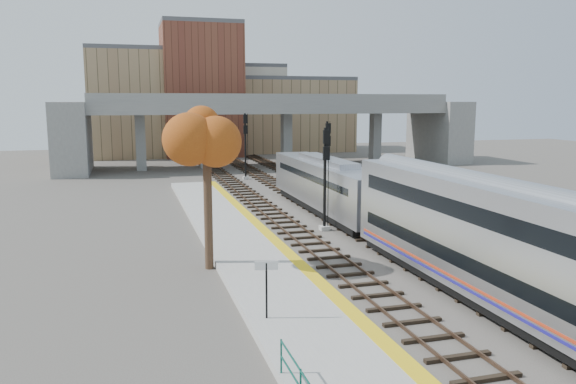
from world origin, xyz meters
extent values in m
plane|color=#47423D|center=(0.00, 0.00, 0.00)|extent=(160.00, 160.00, 0.00)
cube|color=#9E9E99|center=(-7.25, 0.00, 0.17)|extent=(4.50, 60.00, 0.35)
cube|color=yellow|center=(-5.35, 0.00, 0.35)|extent=(0.70, 60.00, 0.01)
cube|color=black|center=(-3.20, 12.50, 0.07)|extent=(2.50, 95.00, 0.14)
cube|color=brown|center=(-3.92, 12.50, 0.18)|extent=(0.07, 95.00, 0.14)
cube|color=brown|center=(-2.48, 12.50, 0.18)|extent=(0.07, 95.00, 0.14)
cube|color=black|center=(1.00, 12.50, 0.07)|extent=(2.50, 95.00, 0.14)
cube|color=brown|center=(0.28, 12.50, 0.18)|extent=(0.07, 95.00, 0.14)
cube|color=brown|center=(1.72, 12.50, 0.18)|extent=(0.07, 95.00, 0.14)
cube|color=black|center=(5.00, 12.50, 0.07)|extent=(2.50, 95.00, 0.14)
cube|color=brown|center=(4.28, 12.50, 0.18)|extent=(0.07, 95.00, 0.14)
cube|color=brown|center=(5.72, 12.50, 0.18)|extent=(0.07, 95.00, 0.14)
cube|color=slate|center=(5.00, 45.00, 7.75)|extent=(46.00, 10.00, 1.50)
cube|color=slate|center=(5.00, 40.20, 9.00)|extent=(46.00, 0.20, 1.00)
cube|color=slate|center=(5.00, 49.80, 9.00)|extent=(46.00, 0.20, 1.00)
cube|color=slate|center=(-12.00, 45.00, 3.50)|extent=(1.20, 1.60, 7.00)
cube|color=slate|center=(-4.00, 45.00, 3.50)|extent=(1.20, 1.60, 7.00)
cube|color=slate|center=(7.00, 45.00, 3.50)|extent=(1.20, 1.60, 7.00)
cube|color=slate|center=(20.00, 45.00, 3.50)|extent=(1.20, 1.60, 7.00)
cube|color=slate|center=(-20.00, 45.00, 4.25)|extent=(4.00, 12.00, 8.50)
cube|color=slate|center=(30.00, 45.00, 4.25)|extent=(4.00, 12.00, 8.50)
cube|color=#9A8059|center=(-10.00, 65.00, 8.00)|extent=(18.00, 14.00, 16.00)
cube|color=#4C4C4F|center=(-10.00, 65.00, 16.30)|extent=(18.00, 14.00, 0.60)
cube|color=beige|center=(4.00, 70.00, 7.00)|extent=(16.00, 16.00, 14.00)
cube|color=#4C4C4F|center=(4.00, 70.00, 14.30)|extent=(16.00, 16.00, 0.60)
cube|color=brown|center=(-2.00, 62.00, 10.00)|extent=(12.00, 10.00, 20.00)
cube|color=#4C4C4F|center=(-2.00, 62.00, 20.30)|extent=(12.00, 10.00, 0.60)
cube|color=#9A8059|center=(14.00, 68.00, 6.00)|extent=(20.00, 14.00, 12.00)
cube|color=#4C4C4F|center=(14.00, 68.00, 12.30)|extent=(20.00, 14.00, 0.60)
cube|color=black|center=(14.00, 28.00, 0.02)|extent=(14.00, 18.00, 0.04)
cube|color=#A8AAB2|center=(1.00, 12.63, 2.35)|extent=(3.00, 19.00, 3.20)
cube|color=black|center=(1.00, 22.15, 2.95)|extent=(2.20, 0.06, 1.10)
cube|color=black|center=(1.00, 12.63, 2.95)|extent=(3.02, 16.15, 0.50)
cube|color=black|center=(1.00, 12.63, 0.50)|extent=(2.70, 17.10, 0.50)
cube|color=#A8AAB2|center=(1.00, 12.63, 4.15)|extent=(1.60, 9.50, 0.40)
cube|color=#A8AAB2|center=(1.00, -9.97, 2.95)|extent=(3.00, 25.00, 4.60)
cube|color=black|center=(1.00, -9.97, 4.15)|extent=(3.02, 23.00, 0.75)
cube|color=black|center=(1.00, -9.97, 2.05)|extent=(3.02, 23.00, 0.65)
cube|color=#AC3015|center=(1.00, -9.97, 1.20)|extent=(3.03, 24.00, 0.12)
cube|color=navy|center=(1.00, -9.97, 1.00)|extent=(3.03, 24.00, 0.12)
cube|color=black|center=(1.00, -9.97, 0.45)|extent=(2.70, 23.75, 0.40)
cube|color=#9E9E99|center=(-1.10, 7.23, 0.15)|extent=(0.60, 0.60, 0.30)
cylinder|color=black|center=(-1.10, 7.23, 3.46)|extent=(0.20, 0.20, 6.91)
cube|color=black|center=(-1.10, 6.98, 6.32)|extent=(0.44, 0.18, 0.89)
cube|color=black|center=(-1.10, 6.98, 5.23)|extent=(0.44, 0.18, 0.89)
cube|color=#9E9E99|center=(3.00, 18.12, 0.15)|extent=(0.60, 0.60, 0.30)
cylinder|color=black|center=(3.00, 18.12, 3.45)|extent=(0.20, 0.20, 6.89)
cube|color=black|center=(3.00, 17.87, 6.30)|extent=(0.44, 0.18, 0.89)
cube|color=black|center=(3.00, 17.87, 5.22)|extent=(0.44, 0.18, 0.89)
cube|color=#9E9E99|center=(-1.10, 33.12, 0.15)|extent=(0.60, 0.60, 0.30)
cylinder|color=black|center=(-1.10, 33.12, 3.64)|extent=(0.21, 0.21, 7.29)
cube|color=black|center=(-1.10, 32.87, 6.66)|extent=(0.47, 0.18, 0.94)
cube|color=black|center=(-1.10, 32.87, 5.52)|extent=(0.47, 0.18, 0.94)
cylinder|color=black|center=(-8.76, -7.56, 1.45)|extent=(0.08, 0.08, 2.20)
cube|color=white|center=(-8.76, -7.56, 2.45)|extent=(0.89, 0.23, 0.35)
cylinder|color=#382619|center=(-9.80, 0.68, 3.20)|extent=(0.44, 0.44, 6.41)
ellipsoid|color=#B25C17|center=(-9.80, 0.68, 6.87)|extent=(3.60, 3.60, 4.58)
imported|color=#99999E|center=(12.30, 26.43, 0.57)|extent=(1.90, 3.31, 1.06)
imported|color=#99999E|center=(14.23, 29.18, 0.59)|extent=(1.58, 3.47, 1.10)
imported|color=#99999E|center=(18.52, 33.30, 0.65)|extent=(2.50, 4.43, 1.21)
camera|label=1|loc=(-13.67, -27.60, 8.66)|focal=35.00mm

